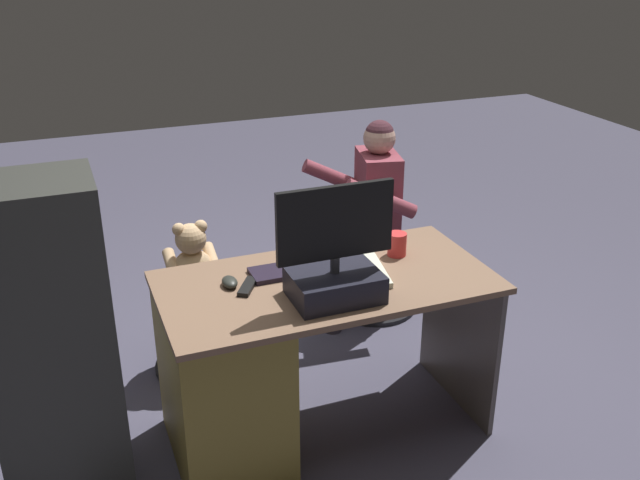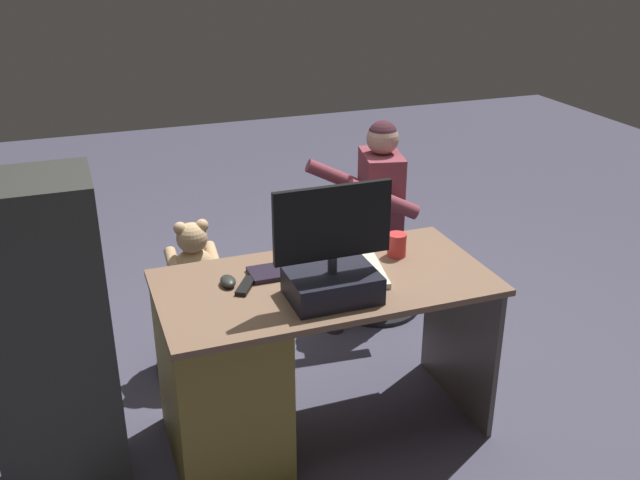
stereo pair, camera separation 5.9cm
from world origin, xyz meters
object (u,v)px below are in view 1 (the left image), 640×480
Objects in this scene: desk at (246,369)px; teddy_bear at (192,259)px; computer_mouse at (230,282)px; cup at (397,244)px; monitor at (335,268)px; person at (365,206)px; tv_remote at (248,286)px; visitor_chair at (375,269)px; office_chair_teddy at (197,322)px; keyboard at (301,268)px.

desk is 0.72m from teddy_bear.
cup reaches higher than computer_mouse.
person is (-0.61, -1.06, -0.22)m from monitor.
tv_remote is 1.26m from person.
computer_mouse reaches higher than visitor_chair.
tv_remote is 0.14× the size of person.
monitor reaches higher than tv_remote.
person is (-0.90, -0.87, -0.10)m from tv_remote.
person is at bearing -135.90° from desk.
tv_remote is 0.81m from office_chair_teddy.
desk is 2.96× the size of monitor.
cup reaches higher than tv_remote.
cup is 0.69m from tv_remote.
cup is 0.23× the size of office_chair_teddy.
office_chair_teddy is (0.38, -0.83, -0.61)m from monitor.
visitor_chair is at bearing -132.30° from keyboard.
teddy_bear is (0.34, -0.58, -0.15)m from keyboard.
cup is 0.99m from teddy_bear.
office_chair_teddy is 1.30× the size of teddy_bear.
desk is 0.59m from monitor.
monitor reaches higher than cup.
person reaches higher than teddy_bear.
visitor_chair is at bearing -110.21° from cup.
monitor is 1.43m from visitor_chair.
visitor_chair is (-1.08, -0.23, -0.35)m from teddy_bear.
teddy_bear is (0.38, -0.84, -0.27)m from monitor.
keyboard is at bearing 50.38° from person.
tv_remote is at bearing 142.62° from computer_mouse.
desk is 0.70m from office_chair_teddy.
monitor is 4.48× the size of cup.
computer_mouse is (0.31, 0.03, 0.01)m from keyboard.
visitor_chair is (-1.08, -0.25, -0.02)m from office_chair_teddy.
desk is at bearing 22.23° from keyboard.
cup is 0.21× the size of visitor_chair.
monitor reaches higher than computer_mouse.
keyboard is at bearing -0.99° from cup.
keyboard is at bearing -81.19° from monitor.
cup is at bearing -142.87° from tv_remote.
keyboard is 0.82m from office_chair_teddy.
desk is at bearing 8.48° from cup.
computer_mouse is (0.35, -0.24, -0.11)m from monitor.
tv_remote is 0.68m from teddy_bear.
office_chair_teddy is 0.34m from teddy_bear.
monitor reaches higher than person.
monitor reaches higher than visitor_chair.
monitor is 1.10m from office_chair_teddy.
monitor is at bearing 98.81° from keyboard.
office_chair_teddy is (0.78, -0.57, -0.53)m from cup.
desk is at bearing 44.10° from person.
office_chair_teddy is (0.06, -0.68, -0.14)m from desk.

